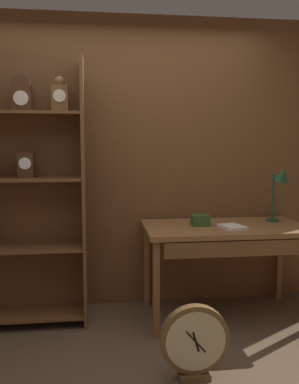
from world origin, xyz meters
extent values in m
cube|color=brown|center=(0.00, 1.40, 1.30)|extent=(4.80, 0.05, 2.60)
cube|color=brown|center=(-0.36, 1.00, 1.07)|extent=(0.03, 0.32, 2.14)
cube|color=brown|center=(-0.97, 1.15, 1.07)|extent=(1.25, 0.01, 2.14)
cube|color=brown|center=(-0.97, 1.00, 0.09)|extent=(1.20, 0.30, 0.02)
cube|color=brown|center=(-0.97, 1.00, 0.64)|extent=(1.20, 0.30, 0.02)
cube|color=brown|center=(-0.97, 1.00, 1.20)|extent=(1.20, 0.30, 0.02)
cube|color=brown|center=(-0.97, 1.00, 1.71)|extent=(1.20, 0.30, 0.02)
cube|color=#472816|center=(-0.82, 1.00, 1.81)|extent=(0.15, 0.09, 0.17)
cylinder|color=#472816|center=(-0.82, 1.00, 1.92)|extent=(0.15, 0.09, 0.15)
cylinder|color=silver|center=(-0.82, 0.96, 1.82)|extent=(0.11, 0.01, 0.11)
cube|color=#472816|center=(-0.80, 1.01, 1.31)|extent=(0.12, 0.09, 0.20)
cylinder|color=white|center=(-0.80, 0.96, 1.32)|extent=(0.09, 0.01, 0.09)
cube|color=brown|center=(-0.53, 0.99, 1.82)|extent=(0.13, 0.09, 0.20)
sphere|color=brown|center=(-0.53, 0.99, 1.95)|extent=(0.09, 0.09, 0.09)
cylinder|color=silver|center=(-0.53, 0.94, 1.84)|extent=(0.10, 0.01, 0.10)
cube|color=brown|center=(0.82, 0.97, 0.77)|extent=(1.37, 0.73, 0.04)
cube|color=brown|center=(0.18, 0.66, 0.38)|extent=(0.05, 0.05, 0.75)
cube|color=brown|center=(0.18, 1.29, 0.38)|extent=(0.05, 0.05, 0.75)
cube|color=brown|center=(1.45, 1.29, 0.38)|extent=(0.05, 0.05, 0.75)
cube|color=brown|center=(0.82, 0.63, 0.68)|extent=(1.17, 0.03, 0.12)
cylinder|color=#1E472D|center=(1.29, 1.10, 0.80)|extent=(0.11, 0.11, 0.02)
cylinder|color=#1E472D|center=(1.29, 1.10, 1.01)|extent=(0.02, 0.02, 0.40)
cone|color=#1E472D|center=(1.35, 1.05, 1.21)|extent=(0.16, 0.19, 0.15)
cube|color=#2D5123|center=(0.60, 1.00, 0.84)|extent=(0.14, 0.13, 0.09)
cube|color=silver|center=(0.83, 0.84, 0.80)|extent=(0.21, 0.25, 0.02)
cube|color=brown|center=(0.34, 0.08, 0.02)|extent=(0.20, 0.11, 0.04)
cylinder|color=brown|center=(0.34, 0.08, 0.26)|extent=(0.44, 0.06, 0.44)
cylinder|color=#C6B78C|center=(0.34, 0.04, 0.26)|extent=(0.38, 0.01, 0.38)
cube|color=black|center=(0.34, 0.04, 0.26)|extent=(0.05, 0.01, 0.13)
cube|color=black|center=(0.34, 0.04, 0.26)|extent=(0.13, 0.01, 0.14)
camera|label=1|loc=(-0.24, -2.29, 1.47)|focal=38.07mm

